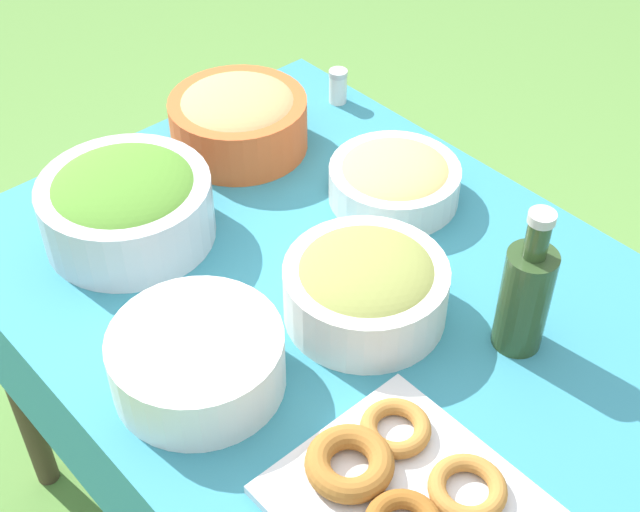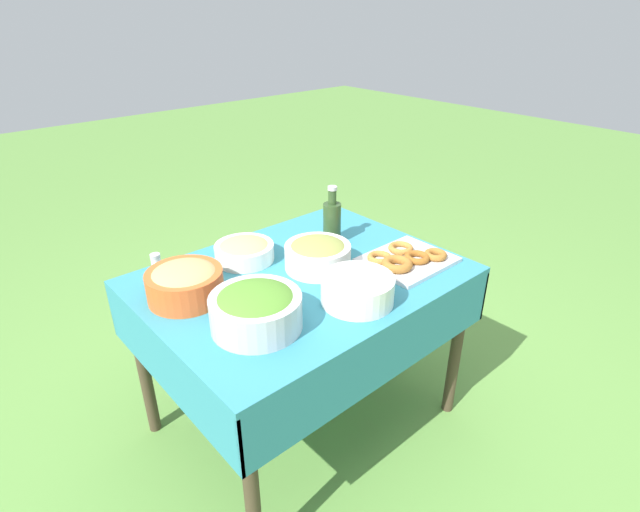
{
  "view_description": "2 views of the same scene",
  "coord_description": "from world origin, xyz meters",
  "views": [
    {
      "loc": [
        0.77,
        -0.71,
        1.77
      ],
      "look_at": [
        -0.03,
        0.0,
        0.8
      ],
      "focal_mm": 50.0,
      "sensor_mm": 36.0,
      "label": 1
    },
    {
      "loc": [
        -1.06,
        -1.3,
        1.69
      ],
      "look_at": [
        0.08,
        -0.02,
        0.81
      ],
      "focal_mm": 28.0,
      "sensor_mm": 36.0,
      "label": 2
    }
  ],
  "objects": [
    {
      "name": "olive_oil_bottle",
      "position": [
        0.28,
        0.13,
        0.85
      ],
      "size": [
        0.08,
        0.08,
        0.26
      ],
      "color": "#2D4723",
      "rests_on": "picnic_table"
    },
    {
      "name": "bread_bowl",
      "position": [
        -0.42,
        0.14,
        0.81
      ],
      "size": [
        0.27,
        0.27,
        0.13
      ],
      "color": "#E05B28",
      "rests_on": "picnic_table"
    },
    {
      "name": "picnic_table",
      "position": [
        0.0,
        0.0,
        0.64
      ],
      "size": [
        1.19,
        0.9,
        0.75
      ],
      "color": "teal",
      "rests_on": "ground_plane"
    },
    {
      "name": "donut_platter",
      "position": [
        0.37,
        -0.21,
        0.77
      ],
      "size": [
        0.34,
        0.29,
        0.05
      ],
      "color": "silver",
      "rests_on": "picnic_table"
    },
    {
      "name": "salt_shaker",
      "position": [
        -0.41,
        0.39,
        0.79
      ],
      "size": [
        0.04,
        0.04,
        0.07
      ],
      "color": "white",
      "rests_on": "picnic_table"
    },
    {
      "name": "ground_plane",
      "position": [
        0.0,
        0.0,
        0.0
      ],
      "size": [
        14.0,
        14.0,
        0.0
      ],
      "primitive_type": "plane",
      "color": "#609342"
    },
    {
      "name": "plate_stack",
      "position": [
        0.02,
        -0.28,
        0.8
      ],
      "size": [
        0.26,
        0.26,
        0.1
      ],
      "color": "white",
      "rests_on": "picnic_table"
    },
    {
      "name": "olive_bowl",
      "position": [
        0.08,
        -0.0,
        0.81
      ],
      "size": [
        0.26,
        0.26,
        0.12
      ],
      "color": "white",
      "rests_on": "picnic_table"
    },
    {
      "name": "salad_bowl",
      "position": [
        -0.33,
        -0.17,
        0.82
      ],
      "size": [
        0.3,
        0.3,
        0.13
      ],
      "color": "silver",
      "rests_on": "picnic_table"
    },
    {
      "name": "pasta_bowl",
      "position": [
        -0.1,
        0.25,
        0.79
      ],
      "size": [
        0.24,
        0.24,
        0.09
      ],
      "color": "white",
      "rests_on": "picnic_table"
    }
  ]
}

